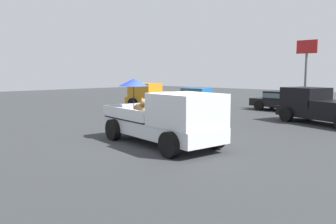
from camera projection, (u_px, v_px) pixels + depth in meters
ground_plane at (161, 144)px, 12.30m from camera, size 80.00×80.00×0.00m
pickup_truck_main at (168, 119)px, 11.85m from camera, size 5.28×2.87×2.34m
pickup_truck_red at (156, 96)px, 24.58m from camera, size 5.06×2.89×1.80m
pickup_truck_far at (322, 107)px, 17.07m from camera, size 5.12×3.25×1.80m
parked_sedan_near at (283, 100)px, 22.91m from camera, size 4.41×2.20×1.33m
parked_sedan_far at (197, 95)px, 27.80m from camera, size 4.42×2.22×1.33m
motel_sign at (306, 61)px, 23.33m from camera, size 1.40×0.16×4.79m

